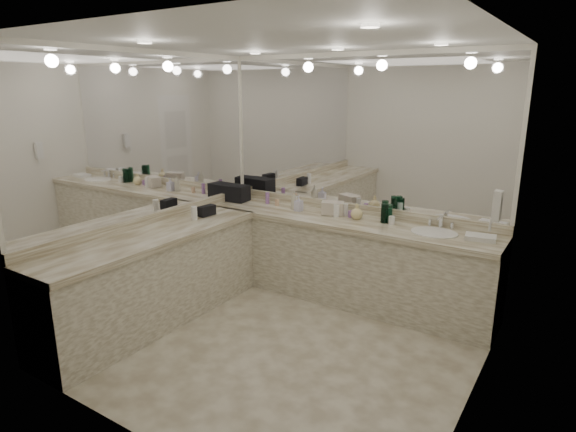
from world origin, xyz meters
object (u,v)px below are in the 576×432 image
Objects in this scene: black_toiletry_bag at (235,193)px; soap_bottle_c at (357,212)px; sink at (434,233)px; soap_bottle_b at (299,203)px; soap_bottle_a at (294,200)px; wall_phone at (497,206)px; cream_cosmetic_case at (333,209)px; hand_towel at (481,237)px.

black_toiletry_bag reaches higher than soap_bottle_c.
soap_bottle_c is at bearing 176.39° from sink.
soap_bottle_b is at bearing 179.41° from sink.
soap_bottle_b is (0.08, -0.04, -0.02)m from soap_bottle_a.
wall_phone is 2.23m from soap_bottle_b.
soap_bottle_a reaches higher than black_toiletry_bag.
soap_bottle_b is (0.92, -0.00, -0.01)m from black_toiletry_bag.
soap_bottle_b is (-2.13, 0.52, -0.36)m from wall_phone.
wall_phone is 1.59m from soap_bottle_c.
cream_cosmetic_case is at bearing 175.26° from soap_bottle_c.
soap_bottle_a is at bearing 2.68° from black_toiletry_bag.
soap_bottle_c is at bearing 1.23° from black_toiletry_bag.
hand_towel is at bearing -1.07° from soap_bottle_a.
black_toiletry_bag is at bearing 179.58° from sink.
soap_bottle_a is at bearing 154.07° from soap_bottle_b.
sink is at bearing -0.59° from soap_bottle_b.
soap_bottle_c is at bearing -0.32° from soap_bottle_a.
soap_bottle_c is at bearing 3.04° from soap_bottle_b.
soap_bottle_c is (-1.25, 0.03, 0.06)m from hand_towel.
hand_towel is 1.28× the size of soap_bottle_a.
wall_phone is at bearing -39.57° from sink.
hand_towel is at bearing 0.02° from black_toiletry_bag.
wall_phone is 1.02× the size of cream_cosmetic_case.
soap_bottle_b is at bearing -25.93° from soap_bottle_a.
black_toiletry_bag is 1.62× the size of soap_bottle_a.
black_toiletry_bag is at bearing 170.37° from wall_phone.
black_toiletry_bag is 1.42× the size of cream_cosmetic_case.
hand_towel is at bearing 2.65° from sink.
cream_cosmetic_case reaches higher than hand_towel.
soap_bottle_b is (-1.95, -0.00, 0.07)m from hand_towel.
wall_phone reaches higher than soap_bottle_c.
wall_phone is at bearing -41.90° from cream_cosmetic_case.
sink is at bearing -3.61° from soap_bottle_c.
soap_bottle_a is 0.10m from soap_bottle_b.
soap_bottle_c is (0.30, -0.02, 0.01)m from cream_cosmetic_case.
wall_phone is 1.45× the size of soap_bottle_c.
wall_phone is at bearing -70.00° from hand_towel.
hand_towel is 1.25m from soap_bottle_c.
hand_towel is at bearing -1.53° from soap_bottle_c.
sink is at bearing -177.35° from hand_towel.
cream_cosmetic_case is 0.89× the size of hand_towel.
black_toiletry_bag is at bearing -179.98° from hand_towel.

